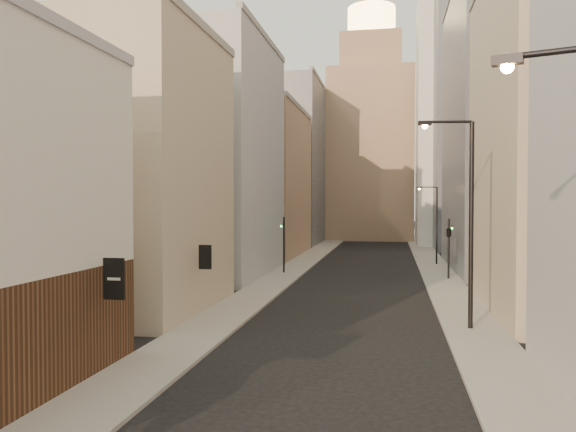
# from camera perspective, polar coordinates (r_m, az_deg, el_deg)

# --- Properties ---
(sidewalk_left) EXTENTS (3.00, 140.00, 0.15)m
(sidewalk_left) POSITION_cam_1_polar(r_m,az_deg,el_deg) (60.56, 1.89, -4.47)
(sidewalk_left) COLOR #9B978E
(sidewalk_left) RESTS_ON ground
(sidewalk_right) EXTENTS (3.00, 140.00, 0.15)m
(sidewalk_right) POSITION_cam_1_polar(r_m,az_deg,el_deg) (60.02, 14.30, -4.57)
(sidewalk_right) COLOR #9B978E
(sidewalk_right) RESTS_ON ground
(left_bldg_beige) EXTENTS (8.00, 12.00, 16.00)m
(left_bldg_beige) POSITION_cam_1_polar(r_m,az_deg,el_deg) (33.85, -14.91, 4.20)
(left_bldg_beige) COLOR tan
(left_bldg_beige) RESTS_ON ground
(left_bldg_grey) EXTENTS (8.00, 16.00, 20.00)m
(left_bldg_grey) POSITION_cam_1_polar(r_m,az_deg,el_deg) (48.89, -6.82, 5.74)
(left_bldg_grey) COLOR #9F9FA4
(left_bldg_grey) RESTS_ON ground
(left_bldg_tan) EXTENTS (8.00, 18.00, 17.00)m
(left_bldg_tan) POSITION_cam_1_polar(r_m,az_deg,el_deg) (66.19, -2.18, 3.34)
(left_bldg_tan) COLOR #99775D
(left_bldg_tan) RESTS_ON ground
(left_bldg_wingrid) EXTENTS (8.00, 20.00, 24.00)m
(left_bldg_wingrid) POSITION_cam_1_polar(r_m,az_deg,el_deg) (85.97, 0.75, 5.25)
(left_bldg_wingrid) COLOR gray
(left_bldg_wingrid) RESTS_ON ground
(right_bldg_beige) EXTENTS (8.00, 16.00, 20.00)m
(right_bldg_beige) POSITION_cam_1_polar(r_m,az_deg,el_deg) (36.03, 25.95, 7.12)
(right_bldg_beige) COLOR tan
(right_bldg_beige) RESTS_ON ground
(right_bldg_wingrid) EXTENTS (8.00, 20.00, 26.00)m
(right_bldg_wingrid) POSITION_cam_1_polar(r_m,az_deg,el_deg) (55.77, 20.44, 8.23)
(right_bldg_wingrid) COLOR gray
(right_bldg_wingrid) RESTS_ON ground
(highrise) EXTENTS (21.00, 23.00, 51.20)m
(highrise) POSITION_cam_1_polar(r_m,az_deg,el_deg) (86.19, 21.25, 14.33)
(highrise) COLOR gray
(highrise) RESTS_ON ground
(clock_tower) EXTENTS (14.00, 14.00, 44.90)m
(clock_tower) POSITION_cam_1_polar(r_m,az_deg,el_deg) (97.27, 8.43, 8.13)
(clock_tower) COLOR #99775D
(clock_tower) RESTS_ON ground
(white_tower) EXTENTS (8.00, 8.00, 41.50)m
(white_tower) POSITION_cam_1_polar(r_m,az_deg,el_deg) (83.79, 15.74, 9.84)
(white_tower) COLOR silver
(white_tower) RESTS_ON ground
(streetlamp_mid) EXTENTS (2.70, 0.61, 10.32)m
(streetlamp_mid) POSITION_cam_1_polar(r_m,az_deg,el_deg) (28.76, 17.61, 0.47)
(streetlamp_mid) COLOR black
(streetlamp_mid) RESTS_ON ground
(streetlamp_far) EXTENTS (2.05, 0.41, 7.84)m
(streetlamp_far) POSITION_cam_1_polar(r_m,az_deg,el_deg) (57.40, 14.68, -0.45)
(streetlamp_far) COLOR black
(streetlamp_far) RESTS_ON ground
(traffic_light_left) EXTENTS (0.53, 0.40, 5.00)m
(traffic_light_left) POSITION_cam_1_polar(r_m,az_deg,el_deg) (49.03, -0.42, -1.91)
(traffic_light_left) COLOR black
(traffic_light_left) RESTS_ON ground
(traffic_light_right) EXTENTS (0.80, 0.80, 5.00)m
(traffic_light_right) POSITION_cam_1_polar(r_m,az_deg,el_deg) (46.90, 16.02, -1.60)
(traffic_light_right) COLOR black
(traffic_light_right) RESTS_ON ground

